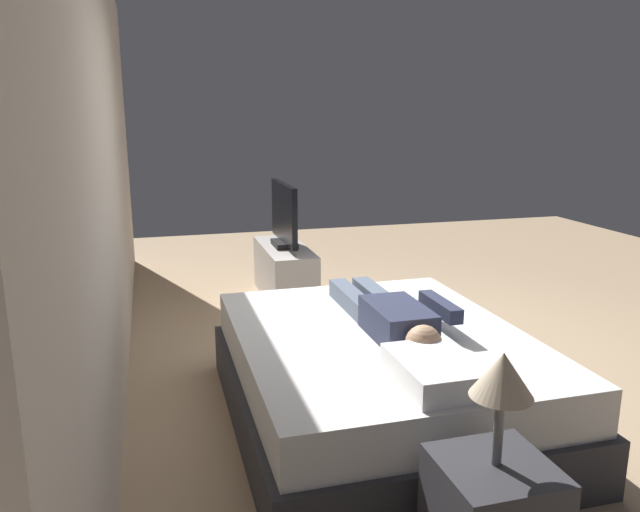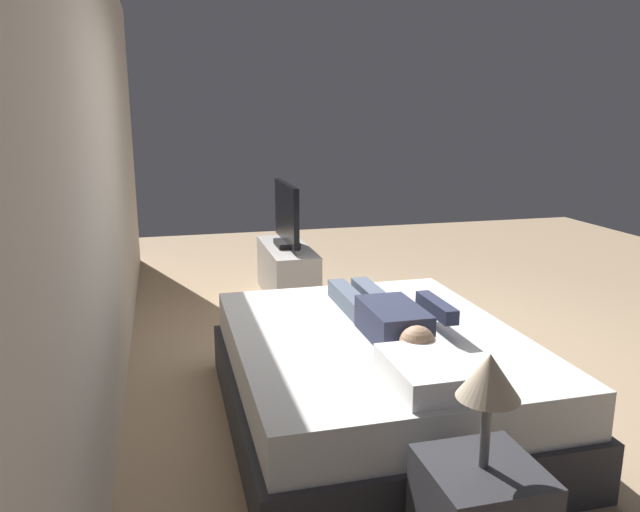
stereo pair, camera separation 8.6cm
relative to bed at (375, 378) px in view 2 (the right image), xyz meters
The scene contains 9 objects.
ground_plane 0.91m from the bed, 27.64° to the right, with size 10.00×10.00×0.00m, color tan.
back_wall 2.18m from the bed, 51.11° to the left, with size 6.40×0.10×2.80m, color beige.
bed is the anchor object (origin of this frame).
pillow 0.76m from the bed, behind, with size 0.48×0.34×0.12m, color white.
person 0.37m from the bed, 68.99° to the right, with size 1.26×0.46×0.18m.
remote 0.59m from the bed, 69.44° to the right, with size 0.15×0.04×0.02m, color black.
tv_stand 2.47m from the bed, ahead, with size 1.10×0.40×0.50m, color #B7B2AD.
tv 2.53m from the bed, ahead, with size 0.88×0.20×0.59m.
lamp 1.43m from the bed, behind, with size 0.22×0.22×0.42m.
Camera 2 is at (-3.80, 1.50, 1.73)m, focal length 34.47 mm.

